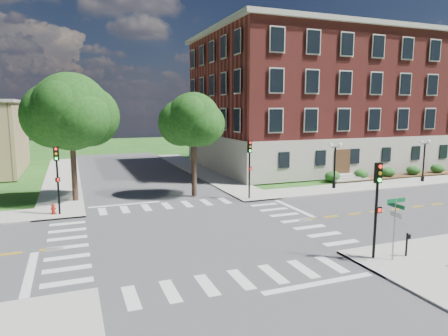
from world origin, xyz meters
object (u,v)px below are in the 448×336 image
object	(u,v)px
traffic_signal_se	(377,198)
twin_lamp_west	(335,163)
traffic_signal_nw	(57,171)
push_button_post	(407,243)
twin_lamp_east	(424,158)
street_sign_pole	(395,217)
fire_hydrant	(53,209)
traffic_signal_ne	(250,162)

from	to	relation	value
traffic_signal_se	twin_lamp_west	xyz separation A→B (m)	(8.95, 15.39, -0.66)
traffic_signal_nw	push_button_post	xyz separation A→B (m)	(16.52, -15.02, -2.39)
traffic_signal_se	twin_lamp_east	distance (m)	24.60
twin_lamp_east	street_sign_pole	size ratio (longest dim) A/B	1.36
traffic_signal_nw	fire_hydrant	bearing A→B (deg)	160.80
twin_lamp_west	street_sign_pole	world-z (taller)	twin_lamp_west
traffic_signal_se	push_button_post	world-z (taller)	traffic_signal_se
traffic_signal_ne	traffic_signal_nw	world-z (taller)	same
twin_lamp_west	traffic_signal_ne	bearing A→B (deg)	-173.64
fire_hydrant	street_sign_pole	bearing A→B (deg)	-43.93
push_button_post	street_sign_pole	bearing A→B (deg)	-171.83
traffic_signal_nw	fire_hydrant	size ratio (longest dim) A/B	6.40
traffic_signal_ne	fire_hydrant	distance (m)	15.25
street_sign_pole	fire_hydrant	bearing A→B (deg)	136.07
traffic_signal_ne	twin_lamp_west	size ratio (longest dim) A/B	1.13
traffic_signal_se	traffic_signal_nw	bearing A→B (deg)	135.39
traffic_signal_nw	push_button_post	bearing A→B (deg)	-42.29
push_button_post	twin_lamp_east	bearing A→B (deg)	40.89
street_sign_pole	fire_hydrant	size ratio (longest dim) A/B	4.13
traffic_signal_se	street_sign_pole	xyz separation A→B (m)	(0.67, -0.56, -0.88)
traffic_signal_se	twin_lamp_east	world-z (taller)	traffic_signal_se
traffic_signal_ne	twin_lamp_east	size ratio (longest dim) A/B	1.13
twin_lamp_east	fire_hydrant	bearing A→B (deg)	-179.62
traffic_signal_ne	fire_hydrant	world-z (taller)	traffic_signal_ne
traffic_signal_se	street_sign_pole	bearing A→B (deg)	-39.91
traffic_signal_nw	push_button_post	distance (m)	22.46
traffic_signal_nw	push_button_post	size ratio (longest dim) A/B	4.00
traffic_signal_nw	street_sign_pole	world-z (taller)	traffic_signal_nw
twin_lamp_east	push_button_post	distance (m)	23.59
twin_lamp_east	street_sign_pole	xyz separation A→B (m)	(-18.82, -15.55, -0.21)
traffic_signal_se	street_sign_pole	size ratio (longest dim) A/B	1.55
traffic_signal_nw	street_sign_pole	bearing A→B (deg)	-44.42
traffic_signal_ne	push_button_post	distance (m)	15.10
traffic_signal_ne	twin_lamp_west	distance (m)	9.26
twin_lamp_west	street_sign_pole	xyz separation A→B (m)	(-8.27, -15.95, -0.21)
street_sign_pole	push_button_post	xyz separation A→B (m)	(1.03, 0.15, -1.51)
twin_lamp_west	traffic_signal_se	bearing A→B (deg)	-120.18
traffic_signal_ne	twin_lamp_east	world-z (taller)	traffic_signal_ne
traffic_signal_nw	fire_hydrant	world-z (taller)	traffic_signal_nw
street_sign_pole	push_button_post	distance (m)	1.84
twin_lamp_east	fire_hydrant	size ratio (longest dim) A/B	5.64
twin_lamp_west	twin_lamp_east	bearing A→B (deg)	-2.18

